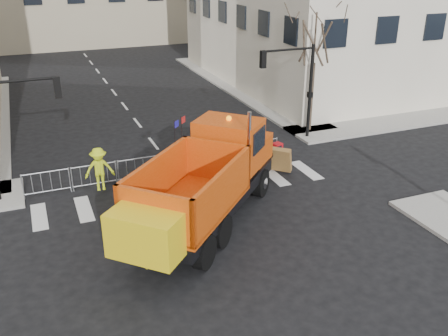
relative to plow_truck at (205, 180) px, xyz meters
name	(u,v)px	position (x,y,z in m)	size (l,w,h in m)	color
ground	(238,253)	(0.37, -2.38, -1.93)	(120.00, 120.00, 0.00)	black
sidewalk_back	(171,165)	(0.37, 6.12, -1.86)	(64.00, 5.00, 0.15)	gray
traffic_light_right	(310,93)	(8.87, 7.12, 0.77)	(0.18, 0.18, 5.40)	black
crowd_barriers	(161,165)	(-0.38, 5.22, -1.38)	(12.60, 0.60, 1.10)	#9EA0A5
street_tree	(313,70)	(9.57, 8.12, 1.82)	(3.00, 3.00, 7.50)	#382B21
plow_truck	(205,180)	(0.00, 0.00, 0.00)	(9.99, 10.06, 4.35)	black
cop_a	(267,149)	(5.02, 4.62, -1.13)	(0.59, 0.39, 1.61)	black
cop_b	(230,153)	(2.99, 4.62, -1.03)	(0.88, 0.68, 1.81)	black
cop_c	(242,149)	(3.61, 4.62, -0.91)	(1.20, 0.50, 2.05)	black
worker	(99,169)	(-3.37, 4.42, -0.79)	(1.29, 0.74, 1.99)	#C7DD1A
newspaper_box	(277,153)	(5.31, 4.12, -1.23)	(0.45, 0.40, 1.10)	red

